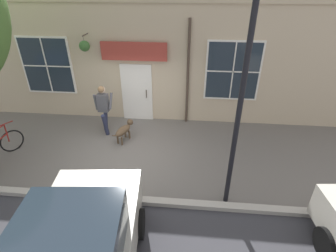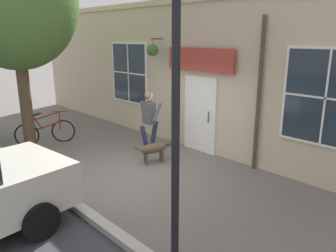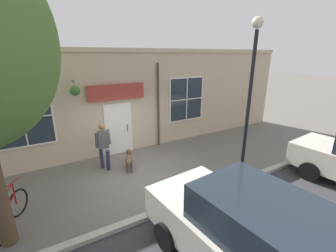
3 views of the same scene
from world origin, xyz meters
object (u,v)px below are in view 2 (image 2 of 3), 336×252
(pedestrian_walking, at_px, (149,116))
(street_lamp, at_px, (176,31))
(leaning_bicycle, at_px, (45,132))
(street_tree_by_curb, at_px, (15,3))
(dog_on_leash, at_px, (156,148))

(pedestrian_walking, distance_m, street_lamp, 5.21)
(leaning_bicycle, bearing_deg, street_lamp, 81.00)
(street_tree_by_curb, height_order, leaning_bicycle, street_tree_by_curb)
(dog_on_leash, xyz_separation_m, street_tree_by_curb, (1.82, -3.46, 3.60))
(dog_on_leash, bearing_deg, street_tree_by_curb, -62.25)
(street_lamp, bearing_deg, dog_on_leash, -128.12)
(street_tree_by_curb, bearing_deg, leaning_bicycle, 179.35)
(street_tree_by_curb, relative_size, leaning_bicycle, 3.75)
(street_lamp, bearing_deg, leaning_bicycle, -99.00)
(dog_on_leash, height_order, leaning_bicycle, leaning_bicycle)
(pedestrian_walking, distance_m, leaning_bicycle, 3.31)
(pedestrian_walking, bearing_deg, dog_on_leash, 60.54)
(street_tree_by_curb, bearing_deg, pedestrian_walking, 129.49)
(pedestrian_walking, height_order, dog_on_leash, pedestrian_walking)
(pedestrian_walking, relative_size, street_tree_by_curb, 0.28)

